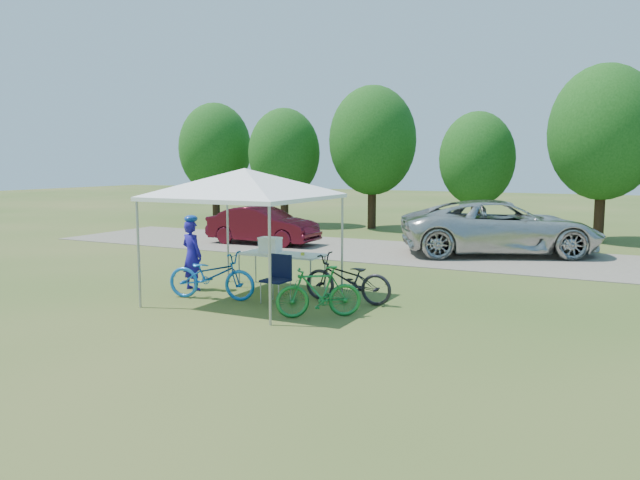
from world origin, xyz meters
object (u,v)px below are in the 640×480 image
object	(u,v)px
folding_table	(282,255)
cooler	(270,245)
cyclist	(192,255)
bike_blue	(212,275)
bike_green	(319,292)
sedan	(263,225)
folding_chair	(278,274)
bike_dark	(347,279)
minivan	(500,227)

from	to	relation	value
folding_table	cooler	size ratio (longest dim) A/B	4.05
cyclist	bike_blue	distance (m)	1.19
bike_green	sedan	bearing A→B (deg)	-178.05
sedan	folding_chair	bearing A→B (deg)	-147.44
bike_blue	sedan	bearing A→B (deg)	12.97
cyclist	folding_table	bearing A→B (deg)	-136.21
folding_table	folding_chair	world-z (taller)	folding_chair
cyclist	bike_blue	size ratio (longest dim) A/B	0.82
folding_table	bike_dark	xyz separation A→B (m)	(1.93, -0.66, -0.26)
folding_table	sedan	distance (m)	7.71
cooler	cyclist	distance (m)	1.77
folding_chair	bike_blue	bearing A→B (deg)	-159.75
bike_green	bike_blue	bearing A→B (deg)	-133.58
cyclist	bike_dark	distance (m)	3.69
bike_green	cyclist	bearing A→B (deg)	-140.57
folding_table	bike_green	size ratio (longest dim) A/B	1.23
cooler	bike_dark	bearing A→B (deg)	-16.54
bike_blue	bike_dark	world-z (taller)	bike_blue
cooler	bike_dark	xyz separation A→B (m)	(2.23, -0.66, -0.48)
bike_blue	cyclist	bearing A→B (deg)	46.40
folding_chair	sedan	world-z (taller)	sedan
folding_table	sedan	bearing A→B (deg)	125.12
bike_green	minivan	bearing A→B (deg)	135.71
folding_chair	bike_dark	bearing A→B (deg)	25.95
folding_table	cooler	world-z (taller)	cooler
folding_table	cooler	bearing A→B (deg)	-180.00
minivan	sedan	xyz separation A→B (m)	(-7.85, -1.20, -0.19)
bike_blue	bike_green	bearing A→B (deg)	-109.94
bike_dark	sedan	distance (m)	9.44
cooler	minivan	xyz separation A→B (m)	(3.71, 7.51, -0.12)
minivan	cyclist	bearing A→B (deg)	123.99
folding_table	bike_green	distance (m)	2.83
folding_chair	cyclist	size ratio (longest dim) A/B	0.62
cyclist	sedan	size ratio (longest dim) A/B	0.40
folding_table	minivan	distance (m)	8.25
folding_table	folding_chair	xyz separation A→B (m)	(0.63, -1.21, -0.19)
folding_chair	cooler	size ratio (longest dim) A/B	2.01
sedan	bike_blue	bearing A→B (deg)	-156.44
folding_chair	cooler	distance (m)	1.58
folding_chair	minivan	bearing A→B (deg)	75.40
folding_table	cyclist	xyz separation A→B (m)	(-1.72, -1.03, 0.02)
folding_table	bike_blue	xyz separation A→B (m)	(-0.74, -1.63, -0.26)
bike_dark	cooler	bearing A→B (deg)	-107.27
folding_chair	bike_dark	world-z (taller)	bike_dark
folding_table	bike_green	world-z (taller)	bike_green
folding_table	minivan	world-z (taller)	minivan
bike_blue	minivan	xyz separation A→B (m)	(4.15, 9.14, 0.36)
minivan	sedan	world-z (taller)	minivan
cooler	bike_dark	size ratio (longest dim) A/B	0.26
folding_chair	bike_dark	distance (m)	1.41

